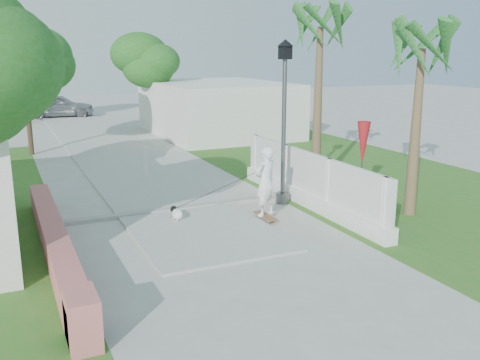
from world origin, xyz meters
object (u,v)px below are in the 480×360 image
street_lamp (284,116)px  bollard (146,161)px  skateboarder (227,189)px  dog (177,213)px  patio_umbrella (363,144)px  parked_car (58,106)px

street_lamp → bollard: 5.56m
skateboarder → dog: 1.39m
patio_umbrella → bollard: bearing=129.9°
street_lamp → parked_car: (-3.49, 22.92, -1.70)m
bollard → skateboarder: (0.69, -5.26, 0.22)m
patio_umbrella → skateboarder: 4.02m
bollard → patio_umbrella: (4.60, -5.50, 1.10)m
patio_umbrella → parked_car: 24.54m
street_lamp → bollard: street_lamp is taller
street_lamp → patio_umbrella: 2.27m
bollard → dog: bearing=-95.8°
street_lamp → skateboarder: (-2.01, -0.76, -1.62)m
patio_umbrella → dog: (-5.10, 0.64, -1.48)m
street_lamp → patio_umbrella: size_ratio=1.93×
bollard → parked_car: size_ratio=0.25×
street_lamp → parked_car: street_lamp is taller
street_lamp → patio_umbrella: bearing=-27.8°
patio_umbrella → dog: patio_umbrella is taller
bollard → skateboarder: size_ratio=0.45×
parked_car → street_lamp: bearing=-163.6°
parked_car → patio_umbrella: bearing=-159.6°
patio_umbrella → skateboarder: bearing=176.5°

